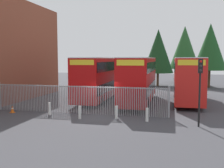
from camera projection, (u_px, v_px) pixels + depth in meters
ground_plane at (120, 99)px, 28.06m from camera, size 100.00×100.00×0.00m
palisade_fence at (78, 99)px, 20.60m from camera, size 14.12×0.14×2.35m
double_decker_bus_near_gate at (139, 78)px, 25.43m from camera, size 2.54×10.81×4.42m
double_decker_bus_behind_fence_left at (99, 77)px, 27.27m from camera, size 2.54×10.81×4.42m
double_decker_bus_behind_fence_right at (187, 78)px, 26.14m from camera, size 2.54×10.81×4.42m
bollard_near_left at (50, 109)px, 20.09m from camera, size 0.20×0.20×0.95m
bollard_center_front at (80, 112)px, 18.76m from camera, size 0.20×0.20×0.95m
bollard_near_right at (116, 112)px, 18.74m from camera, size 0.20×0.20×0.95m
bollard_far_right at (147, 115)px, 17.95m from camera, size 0.20×0.20×0.95m
traffic_cone_by_gate at (12, 109)px, 20.97m from camera, size 0.34×0.34×0.59m
traffic_light_kerbside at (200, 80)px, 16.35m from camera, size 0.28×0.33×4.30m
tree_tall_back at (210, 47)px, 38.99m from camera, size 4.85×4.85×9.56m
tree_short_side at (185, 47)px, 46.53m from camera, size 5.26×5.26×10.09m
tree_mid_row at (158, 51)px, 41.62m from camera, size 4.83×4.83×8.98m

